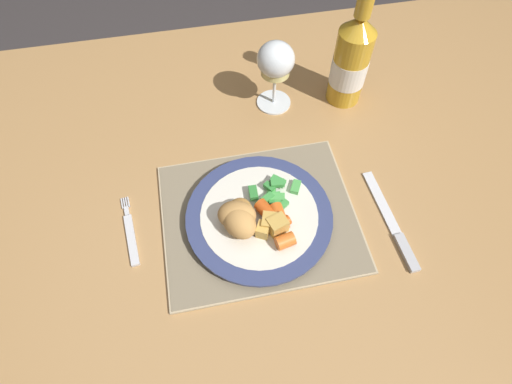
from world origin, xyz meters
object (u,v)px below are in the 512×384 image
Objects in this scene: dining_table at (270,207)px; table_knife at (394,228)px; wine_glass at (276,63)px; bottle at (351,60)px; fork at (131,235)px; dinner_plate at (259,217)px.

table_knife is (0.19, -0.13, 0.08)m from dining_table.
wine_glass is 0.15m from bottle.
fork is 0.54m from bottle.
dining_table is 0.28m from fork.
bottle is (0.01, 0.33, 0.10)m from table_knife.
fork reaches higher than dining_table.
fork is at bearing -169.41° from dining_table.
dinner_plate is 1.84× the size of fork.
dining_table is 0.29m from wine_glass.
bottle is at bearing 88.04° from table_knife.
wine_glass is at bearing 72.34° from dinner_plate.
dinner_plate is 0.37m from bottle.
wine_glass is (0.09, 0.28, 0.09)m from dinner_plate.
table_knife is 0.39m from wine_glass.
dinner_plate is at bearing -119.32° from dining_table.
dining_table is 10.31× the size of wine_glass.
dinner_plate reaches higher than fork.
dining_table is at bearing -103.72° from wine_glass.
dinner_plate is at bearing 165.47° from table_knife.
fork is 0.67× the size of table_knife.
dining_table is 0.34m from bottle.
dinner_plate reaches higher than table_knife.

